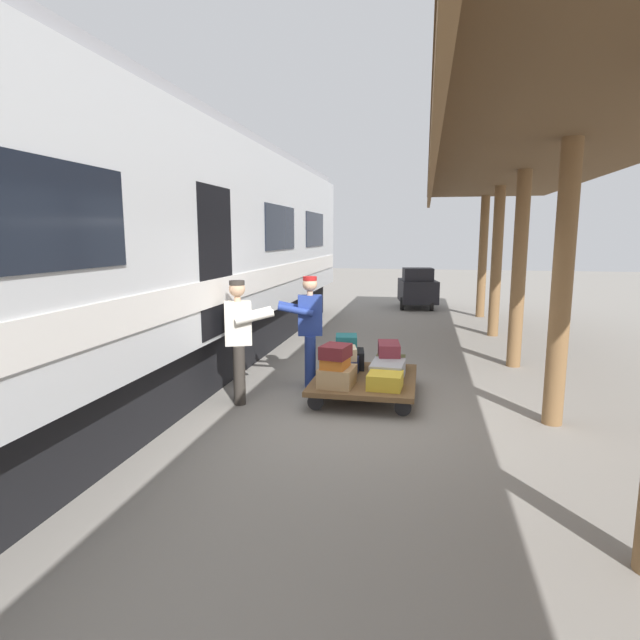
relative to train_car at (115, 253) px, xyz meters
The scene contains 18 objects.
ground_plane 4.21m from the train_car, behind, with size 60.00×60.00×0.00m, color gray.
platform_canopy 5.91m from the train_car, behind, with size 3.20×18.26×3.56m.
train_car is the anchor object (origin of this frame).
luggage_cart 3.95m from the train_car, 169.66° to the right, with size 1.44×1.79×0.29m.
suitcase_navy_fabric 3.59m from the train_car, 168.62° to the right, with size 0.38×0.53×0.25m, color navy.
suitcase_gray_aluminum 4.17m from the train_car, behind, with size 0.45×0.63×0.24m, color #9EA0A5.
suitcase_black_hardshell 3.70m from the train_car, 160.28° to the right, with size 0.49×0.46×0.27m, color black.
suitcase_tan_vintage 3.54m from the train_car, behind, with size 0.45×0.52×0.25m, color tan.
suitcase_yellow_case 4.13m from the train_car, behind, with size 0.45×0.45×0.21m, color gold.
suitcase_olive_duffel 4.28m from the train_car, 163.46° to the right, with size 0.44×0.50×0.19m, color brown.
suitcase_orange_carryall 3.43m from the train_car, behind, with size 0.32×0.39×0.14m, color #CC6B23.
suitcase_teal_softside 3.58m from the train_car, 159.74° to the right, with size 0.32×0.40×0.23m, color #1E666B.
suitcase_maroon_trunk 3.37m from the train_car, behind, with size 0.34×0.42×0.18m, color maroon.
suitcase_cream_canvas 3.49m from the train_car, 168.51° to the right, with size 0.39×0.38×0.18m, color beige.
suitcase_burgundy_valise 4.18m from the train_car, 163.64° to the right, with size 0.31×0.56×0.23m, color maroon.
porter_in_overalls 2.95m from the train_car, 160.30° to the right, with size 0.72×0.54×1.70m.
porter_by_door 2.12m from the train_car, behind, with size 0.74×0.59×1.70m.
baggage_tug 11.03m from the train_car, 111.72° to the right, with size 1.35×1.85×1.30m.
Camera 1 is at (-0.57, 6.55, 2.30)m, focal length 28.98 mm.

